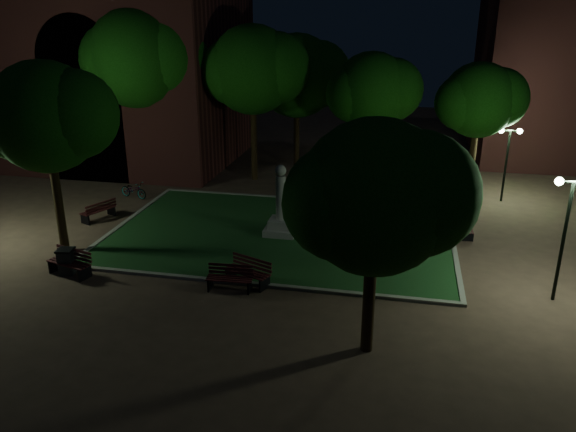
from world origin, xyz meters
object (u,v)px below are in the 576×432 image
Objects in this scene: monument at (281,215)px; bench_near_left at (230,279)px; bench_right_side at (465,228)px; bench_near_right at (249,272)px; trash_bin at (67,261)px; bench_left_side at (99,211)px; bench_far_side at (362,193)px; bench_west_near at (71,263)px; bicycle at (134,190)px.

bench_near_left is at bearing -96.77° from monument.
bench_near_left is 1.21× the size of bench_right_side.
bench_near_right is 1.85× the size of trash_bin.
bench_left_side is at bearing 142.47° from bench_near_left.
monument is at bearing 110.70° from bench_near_right.
bench_near_left is 0.93× the size of bench_left_side.
bench_near_right is at bearing 5.00° from trash_bin.
bench_near_right reaches higher than bench_near_left.
monument is 6.77m from bench_far_side.
trash_bin is at bearing -152.83° from bench_near_right.
bench_left_side is (-8.93, 5.04, -0.01)m from bench_near_right.
bench_near_left is at bearing 16.56° from bench_west_near.
bench_west_near is (-6.92, -0.65, 0.01)m from bench_near_right.
bench_far_side is 1.43× the size of trash_bin.
trash_bin reaches higher than bench_near_left.
monument reaches higher than bench_far_side.
bicycle is at bearing 80.62° from bench_right_side.
bench_left_side reaches higher than bench_near_left.
bench_right_side reaches higher than bench_far_side.
trash_bin is at bearing 33.30° from bench_far_side.
monument reaches higher than bench_near_right.
bench_far_side is at bearing 64.65° from bench_west_near.
bench_right_side is at bearing 10.90° from monument.
bench_west_near is at bearing -152.47° from bench_near_right.
bench_far_side is at bearing 47.93° from trash_bin.
monument is at bearing -95.83° from bicycle.
bench_west_near is 1.35× the size of bench_right_side.
bench_near_right is at bearing 125.63° from bench_right_side.
bench_near_right is 0.98× the size of bench_west_near.
bench_near_left is at bearing 0.12° from trash_bin.
bench_west_near is at bearing -9.50° from trash_bin.
bench_left_side is at bearing -164.91° from bicycle.
bench_west_near is at bearing 112.68° from bench_right_side.
bench_near_right reaches higher than bench_right_side.
bench_left_side is 5.95m from trash_bin.
bench_left_side is (-9.06, 0.08, -0.51)m from monument.
bench_west_near reaches higher than bench_right_side.
bicycle is at bearing 158.09° from monument.
bench_west_near is at bearing -151.99° from bicycle.
bicycle reaches higher than bench_far_side.
bench_near_left is at bearing 126.37° from bench_right_side.
bench_left_side is 1.30× the size of bench_right_side.
bench_west_near is 1.12× the size of bicycle.
bench_left_side is at bearing 92.37° from bench_right_side.
bench_near_left is at bearing -121.69° from bicycle.
bench_near_right is at bearing 58.50° from bench_far_side.
bicycle is (-9.00, 3.62, -0.51)m from monument.
bicycle is (-12.18, -2.32, 0.09)m from bench_far_side.
bench_right_side is 6.63m from bench_far_side.
bench_near_left is 6.39m from bench_west_near.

